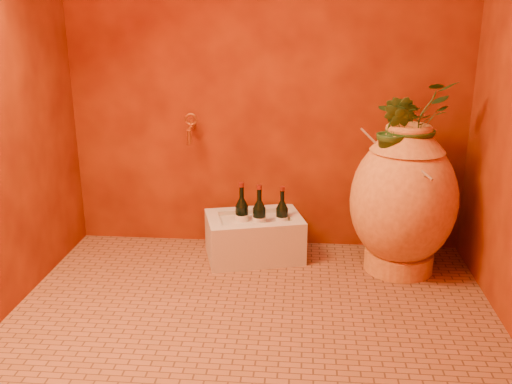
# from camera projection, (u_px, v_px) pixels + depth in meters

# --- Properties ---
(floor) EXTENTS (2.50, 2.50, 0.00)m
(floor) POSITION_uv_depth(u_px,v_px,m) (252.00, 318.00, 2.90)
(floor) COLOR brown
(floor) RESTS_ON ground
(wall_back) EXTENTS (2.50, 0.02, 2.50)m
(wall_back) POSITION_uv_depth(u_px,v_px,m) (267.00, 51.00, 3.46)
(wall_back) COLOR #521304
(wall_back) RESTS_ON ground
(amphora) EXTENTS (0.66, 0.66, 0.88)m
(amphora) POSITION_uv_depth(u_px,v_px,m) (403.00, 200.00, 3.31)
(amphora) COLOR gold
(amphora) RESTS_ON floor
(stone_basin) EXTENTS (0.66, 0.54, 0.27)m
(stone_basin) POSITION_uv_depth(u_px,v_px,m) (254.00, 238.00, 3.57)
(stone_basin) COLOR beige
(stone_basin) RESTS_ON floor
(wine_bottle_a) EXTENTS (0.08, 0.08, 0.34)m
(wine_bottle_a) POSITION_uv_depth(u_px,v_px,m) (242.00, 217.00, 3.53)
(wine_bottle_a) COLOR black
(wine_bottle_a) RESTS_ON stone_basin
(wine_bottle_b) EXTENTS (0.08, 0.08, 0.32)m
(wine_bottle_b) POSITION_uv_depth(u_px,v_px,m) (282.00, 218.00, 3.52)
(wine_bottle_b) COLOR black
(wine_bottle_b) RESTS_ON stone_basin
(wine_bottle_c) EXTENTS (0.08, 0.08, 0.34)m
(wine_bottle_c) POSITION_uv_depth(u_px,v_px,m) (259.00, 219.00, 3.49)
(wine_bottle_c) COLOR black
(wine_bottle_c) RESTS_ON stone_basin
(wall_tap) EXTENTS (0.08, 0.17, 0.18)m
(wall_tap) POSITION_uv_depth(u_px,v_px,m) (191.00, 127.00, 3.55)
(wall_tap) COLOR #B57329
(wall_tap) RESTS_ON wall_back
(plant_main) EXTENTS (0.56, 0.55, 0.47)m
(plant_main) POSITION_uv_depth(u_px,v_px,m) (412.00, 122.00, 3.20)
(plant_main) COLOR #274B1B
(plant_main) RESTS_ON amphora
(plant_side) EXTENTS (0.27, 0.26, 0.38)m
(plant_side) POSITION_uv_depth(u_px,v_px,m) (396.00, 130.00, 3.12)
(plant_side) COLOR #274B1B
(plant_side) RESTS_ON amphora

